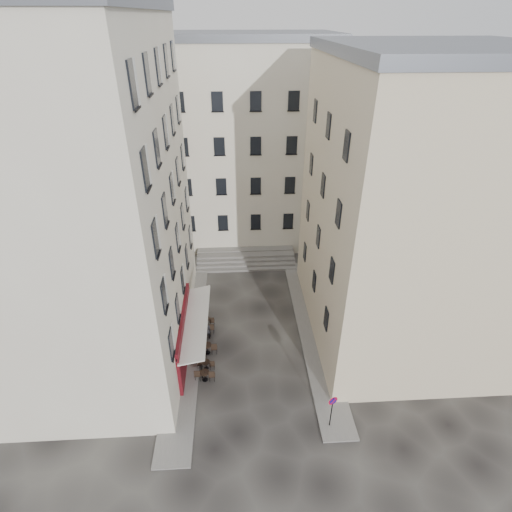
{
  "coord_description": "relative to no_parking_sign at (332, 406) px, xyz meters",
  "views": [
    {
      "loc": [
        -0.86,
        -18.92,
        19.77
      ],
      "look_at": [
        0.45,
        4.0,
        5.88
      ],
      "focal_mm": 28.0,
      "sensor_mm": 36.0,
      "label": 1
    }
  ],
  "objects": [
    {
      "name": "bollard_mid",
      "position": [
        -7.3,
        7.5,
        -1.2
      ],
      "size": [
        0.12,
        0.12,
        0.98
      ],
      "color": "black",
      "rests_on": "ground"
    },
    {
      "name": "bistro_table_c",
      "position": [
        -7.08,
        6.12,
        -1.23
      ],
      "size": [
        1.36,
        0.64,
        0.95
      ],
      "color": "black",
      "rests_on": "ground"
    },
    {
      "name": "bistro_table_a",
      "position": [
        -7.12,
        3.75,
        -1.26
      ],
      "size": [
        1.28,
        0.6,
        0.9
      ],
      "color": "black",
      "rests_on": "ground"
    },
    {
      "name": "bistro_table_b",
      "position": [
        -7.09,
        4.7,
        -1.31
      ],
      "size": [
        1.14,
        0.53,
        0.8
      ],
      "color": "black",
      "rests_on": "ground"
    },
    {
      "name": "stone_steps",
      "position": [
        -4.05,
        17.58,
        -1.32
      ],
      "size": [
        9.0,
        3.15,
        0.8
      ],
      "color": "slate",
      "rests_on": "ground"
    },
    {
      "name": "bistro_table_e",
      "position": [
        -7.28,
        8.95,
        -1.29
      ],
      "size": [
        1.19,
        0.56,
        0.84
      ],
      "color": "black",
      "rests_on": "ground"
    },
    {
      "name": "pedestrian",
      "position": [
        -7.15,
        7.5,
        -0.93
      ],
      "size": [
        0.65,
        0.5,
        1.58
      ],
      "primitive_type": "imported",
      "rotation": [
        0.0,
        0.0,
        3.38
      ],
      "color": "black",
      "rests_on": "ground"
    },
    {
      "name": "building_right",
      "position": [
        6.45,
        8.5,
        7.59
      ],
      "size": [
        12.2,
        14.2,
        18.6
      ],
      "color": "beige",
      "rests_on": "ground"
    },
    {
      "name": "bollard_near",
      "position": [
        -7.3,
        4.0,
        -1.2
      ],
      "size": [
        0.12,
        0.12,
        0.98
      ],
      "color": "black",
      "rests_on": "ground"
    },
    {
      "name": "bistro_table_d",
      "position": [
        -7.31,
        8.15,
        -1.26
      ],
      "size": [
        1.28,
        0.6,
        0.9
      ],
      "color": "black",
      "rests_on": "ground"
    },
    {
      "name": "bollard_far",
      "position": [
        -7.3,
        11.0,
        -1.2
      ],
      "size": [
        0.12,
        0.12,
        0.98
      ],
      "color": "black",
      "rests_on": "ground"
    },
    {
      "name": "cafe_storefront",
      "position": [
        -8.37,
        6.0,
        0.16
      ],
      "size": [
        1.74,
        7.3,
        3.5
      ],
      "color": "#44090E",
      "rests_on": "ground"
    },
    {
      "name": "sidewalk_left",
      "position": [
        -8.55,
        9.0,
        -1.66
      ],
      "size": [
        2.0,
        22.0,
        0.12
      ],
      "primitive_type": "cube",
      "color": "slate",
      "rests_on": "ground"
    },
    {
      "name": "no_parking_sign",
      "position": [
        0.0,
        0.0,
        0.0
      ],
      "size": [
        0.53,
        0.22,
        2.43
      ],
      "rotation": [
        0.0,
        0.0,
        0.34
      ],
      "color": "black",
      "rests_on": "ground"
    },
    {
      "name": "building_left",
      "position": [
        -14.55,
        8.0,
        8.59
      ],
      "size": [
        12.2,
        16.2,
        20.6
      ],
      "color": "beige",
      "rests_on": "ground"
    },
    {
      "name": "building_back",
      "position": [
        -5.05,
        24.0,
        7.59
      ],
      "size": [
        18.2,
        10.2,
        18.6
      ],
      "color": "beige",
      "rests_on": "ground"
    },
    {
      "name": "sidewalk_right",
      "position": [
        0.45,
        8.0,
        -1.66
      ],
      "size": [
        2.0,
        18.0,
        0.12
      ],
      "primitive_type": "cube",
      "color": "slate",
      "rests_on": "ground"
    },
    {
      "name": "ground",
      "position": [
        -4.05,
        5.0,
        -1.72
      ],
      "size": [
        90.0,
        90.0,
        0.0
      ],
      "primitive_type": "plane",
      "color": "black",
      "rests_on": "ground"
    }
  ]
}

